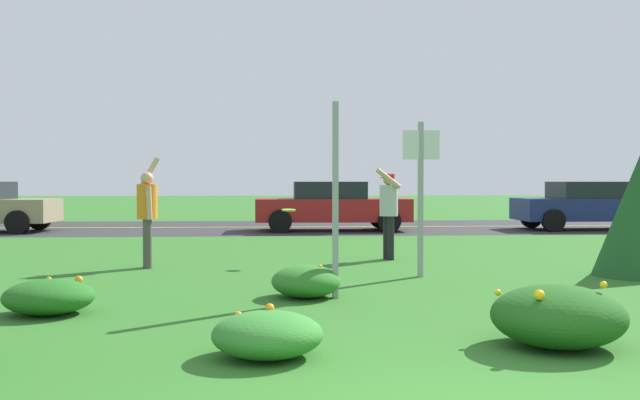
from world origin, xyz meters
TOP-DOWN VIEW (x-y plane):
  - ground_plane at (0.00, 9.32)m, footprint 120.00×120.00m
  - highway_strip at (0.00, 18.63)m, footprint 120.00×7.25m
  - highway_center_stripe at (0.00, 18.63)m, footprint 120.00×0.16m
  - daylily_clump_mid_center at (-1.07, 5.09)m, footprint 0.87×0.91m
  - daylily_clump_mid_left at (-1.50, 2.11)m, footprint 0.92×0.88m
  - daylily_clump_front_right at (-3.92, 4.13)m, footprint 0.98×0.89m
  - daylily_clump_front_center at (1.03, 2.32)m, footprint 1.17×1.12m
  - sign_post_near_path at (-0.71, 5.03)m, footprint 0.07×0.10m
  - sign_post_by_roadside at (0.74, 6.88)m, footprint 0.56×0.10m
  - evergreen_shrub_side at (4.12, 6.78)m, footprint 1.39×1.39m
  - person_thrower_orange_shirt at (-3.61, 8.24)m, footprint 0.36×0.53m
  - person_catcher_red_cap_gray_shirt at (0.63, 9.25)m, footprint 0.50×0.56m
  - frisbee_lime at (-1.24, 8.50)m, footprint 0.24×0.24m
  - car_red_center_left at (0.16, 17.00)m, footprint 4.50×2.00m
  - car_navy_center_right at (8.03, 17.00)m, footprint 4.50×2.00m

SIDE VIEW (x-z plane):
  - ground_plane at x=0.00m, z-range 0.00..0.00m
  - highway_strip at x=0.00m, z-range 0.00..0.01m
  - highway_center_stripe at x=0.00m, z-range 0.01..0.01m
  - daylily_clump_mid_left at x=-1.50m, z-range -0.02..0.40m
  - daylily_clump_front_right at x=-3.92m, z-range 0.00..0.38m
  - daylily_clump_mid_center at x=-1.07m, z-range 0.00..0.41m
  - daylily_clump_front_center at x=1.03m, z-range -0.02..0.57m
  - car_red_center_left at x=0.16m, z-range 0.01..1.46m
  - car_navy_center_right at x=8.03m, z-range 0.01..1.46m
  - evergreen_shrub_side at x=4.12m, z-range 0.00..1.87m
  - frisbee_lime at x=-1.24m, z-range 0.94..0.98m
  - person_thrower_orange_shirt at x=-3.61m, z-range 0.04..1.90m
  - person_catcher_red_cap_gray_shirt at x=0.63m, z-range 0.12..1.82m
  - sign_post_near_path at x=-0.71m, z-range 0.00..2.44m
  - sign_post_by_roadside at x=0.74m, z-range 0.26..2.61m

